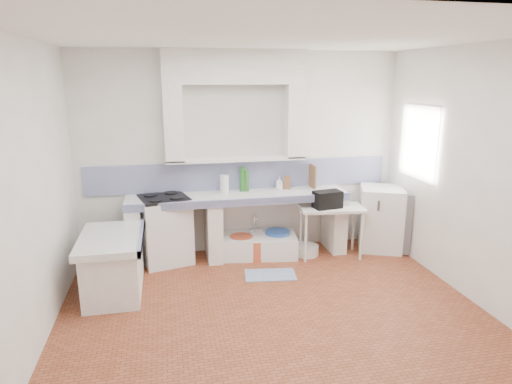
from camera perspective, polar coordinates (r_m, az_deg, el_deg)
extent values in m
plane|color=brown|center=(4.89, 2.46, -15.54)|extent=(4.50, 4.50, 0.00)
plane|color=white|center=(4.25, 2.88, 19.26)|extent=(4.50, 4.50, 0.00)
plane|color=white|center=(6.28, -1.85, 4.88)|extent=(4.50, 0.00, 4.50)
plane|color=white|center=(2.57, 13.83, -9.89)|extent=(4.50, 0.00, 4.50)
plane|color=white|center=(4.40, -27.07, -0.87)|extent=(0.00, 4.50, 4.50)
plane|color=white|center=(5.37, 26.64, 1.71)|extent=(0.00, 4.50, 4.50)
cube|color=white|center=(6.05, -2.70, 15.69)|extent=(1.90, 0.25, 0.45)
cube|color=#3C2113|center=(6.40, 21.53, 5.88)|extent=(0.35, 0.86, 1.06)
cube|color=white|center=(6.28, 20.72, 9.31)|extent=(0.01, 0.84, 0.24)
cube|color=white|center=(6.09, -2.25, -0.63)|extent=(3.00, 0.60, 0.08)
cube|color=navy|center=(5.82, -1.80, -1.33)|extent=(3.00, 0.04, 0.10)
cube|color=white|center=(6.16, -15.21, -5.33)|extent=(0.20, 0.55, 0.82)
cube|color=white|center=(6.18, -5.43, -4.83)|extent=(0.20, 0.55, 0.82)
cube|color=white|center=(6.58, 9.92, -3.76)|extent=(0.20, 0.55, 0.82)
cube|color=white|center=(5.35, -18.00, -5.75)|extent=(0.70, 1.10, 0.08)
cube|color=white|center=(5.48, -17.71, -9.19)|extent=(0.60, 1.00, 0.62)
cube|color=navy|center=(5.32, -14.46, -5.60)|extent=(0.04, 1.10, 0.10)
cube|color=navy|center=(6.32, -1.80, 2.18)|extent=(4.27, 0.03, 0.40)
cube|color=white|center=(6.16, -11.50, -4.84)|extent=(0.75, 0.73, 0.88)
cube|color=white|center=(6.36, 0.18, -6.88)|extent=(1.16, 0.73, 0.26)
cube|color=white|center=(6.33, 9.48, -4.98)|extent=(0.92, 0.58, 0.04)
cube|color=white|center=(6.73, 15.63, -3.25)|extent=(0.77, 0.77, 0.92)
cylinder|color=#C74A2A|center=(6.30, -1.87, -6.91)|extent=(0.38, 0.38, 0.30)
cylinder|color=#D65632|center=(6.21, 0.04, -7.29)|extent=(0.36, 0.36, 0.28)
cylinder|color=#2A57B2|center=(6.41, 2.76, -6.38)|extent=(0.39, 0.39, 0.33)
cylinder|color=white|center=(6.41, 6.42, -7.37)|extent=(0.43, 0.43, 0.14)
cylinder|color=silver|center=(6.45, -0.56, -6.25)|extent=(0.10, 0.10, 0.33)
cylinder|color=silver|center=(6.52, 1.14, -6.11)|extent=(0.08, 0.08, 0.31)
cube|color=black|center=(6.12, 9.12, -0.95)|extent=(0.40, 0.27, 0.23)
cylinder|color=#286726|center=(6.19, -1.79, 1.65)|extent=(0.08, 0.08, 0.34)
cylinder|color=#286726|center=(6.20, -1.23, 1.45)|extent=(0.07, 0.07, 0.30)
cube|color=brown|center=(6.35, 3.99, 1.21)|extent=(0.11, 0.10, 0.18)
cube|color=brown|center=(6.45, 7.21, 2.00)|extent=(0.03, 0.24, 0.33)
cylinder|color=white|center=(6.13, -4.05, 1.02)|extent=(0.16, 0.16, 0.25)
imported|color=white|center=(6.32, 2.96, 1.20)|extent=(0.09, 0.09, 0.19)
cube|color=#2F518A|center=(5.77, 1.83, -10.52)|extent=(0.68, 0.45, 0.01)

